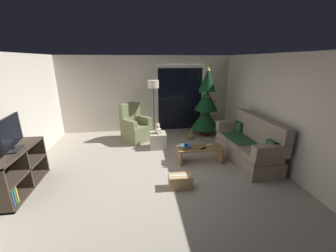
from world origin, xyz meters
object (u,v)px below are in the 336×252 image
(couch, at_px, (249,145))
(book_stack, at_px, (186,147))
(remote_white, at_px, (210,145))
(armchair, at_px, (135,128))
(teddy_bear_cream, at_px, (158,129))
(television, at_px, (10,134))
(teddy_bear_chestnut_by_tree, at_px, (191,135))
(christmas_tree, at_px, (206,106))
(remote_black, at_px, (204,148))
(cardboard_box_taped_mid_floor, at_px, (181,181))
(ottoman, at_px, (158,140))
(media_shelf, at_px, (16,173))
(coffee_table, at_px, (200,152))
(floor_lamp, at_px, (153,90))
(cell_phone, at_px, (186,145))

(couch, distance_m, book_stack, 1.54)
(remote_white, relative_size, armchair, 0.14)
(teddy_bear_cream, bearing_deg, remote_white, -37.29)
(remote_white, distance_m, television, 4.03)
(television, height_order, teddy_bear_chestnut_by_tree, television)
(christmas_tree, xyz_separation_m, teddy_bear_chestnut_by_tree, (-0.56, -0.37, -0.83))
(book_stack, xyz_separation_m, christmas_tree, (1.07, 1.87, 0.53))
(remote_black, height_order, cardboard_box_taped_mid_floor, remote_black)
(remote_white, distance_m, ottoman, 1.50)
(couch, xyz_separation_m, media_shelf, (-4.85, -0.63, -0.02))
(media_shelf, bearing_deg, armchair, 47.87)
(armchair, bearing_deg, christmas_tree, 5.44)
(media_shelf, height_order, teddy_bear_chestnut_by_tree, media_shelf)
(coffee_table, xyz_separation_m, teddy_bear_chestnut_by_tree, (0.15, 1.49, -0.13))
(christmas_tree, distance_m, ottoman, 1.99)
(remote_white, bearing_deg, book_stack, -90.76)
(cardboard_box_taped_mid_floor, bearing_deg, armchair, 108.55)
(couch, bearing_deg, remote_black, -178.64)
(remote_black, relative_size, armchair, 0.14)
(book_stack, height_order, television, television)
(media_shelf, bearing_deg, ottoman, 31.55)
(floor_lamp, height_order, teddy_bear_chestnut_by_tree, floor_lamp)
(cell_phone, distance_m, armchair, 2.05)
(cell_phone, bearing_deg, teddy_bear_cream, 124.34)
(remote_black, relative_size, floor_lamp, 0.09)
(cardboard_box_taped_mid_floor, bearing_deg, teddy_bear_cream, 97.27)
(armchair, bearing_deg, teddy_bear_cream, -46.52)
(remote_black, xyz_separation_m, cell_phone, (-0.41, 0.07, 0.07))
(christmas_tree, height_order, cardboard_box_taped_mid_floor, christmas_tree)
(armchair, bearing_deg, couch, -32.11)
(book_stack, height_order, ottoman, book_stack)
(media_shelf, height_order, cardboard_box_taped_mid_floor, media_shelf)
(book_stack, xyz_separation_m, teddy_bear_chestnut_by_tree, (0.51, 1.49, -0.30))
(teddy_bear_chestnut_by_tree, bearing_deg, coffee_table, -95.80)
(couch, distance_m, teddy_bear_chestnut_by_tree, 1.89)
(couch, distance_m, coffee_table, 1.19)
(couch, height_order, coffee_table, couch)
(book_stack, bearing_deg, remote_white, 8.32)
(remote_black, xyz_separation_m, teddy_bear_cream, (-0.97, 1.07, 0.16))
(armchair, height_order, cardboard_box_taped_mid_floor, armchair)
(coffee_table, distance_m, remote_white, 0.31)
(couch, relative_size, remote_white, 12.64)
(cell_phone, xyz_separation_m, teddy_bear_chestnut_by_tree, (0.51, 1.51, -0.34))
(television, bearing_deg, cell_phone, 10.73)
(television, bearing_deg, teddy_bear_cream, 30.88)
(teddy_bear_chestnut_by_tree, bearing_deg, armchair, 174.69)
(remote_white, height_order, christmas_tree, christmas_tree)
(cardboard_box_taped_mid_floor, bearing_deg, floor_lamp, 96.08)
(ottoman, distance_m, teddy_bear_chestnut_by_tree, 1.19)
(remote_black, distance_m, cardboard_box_taped_mid_floor, 1.17)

